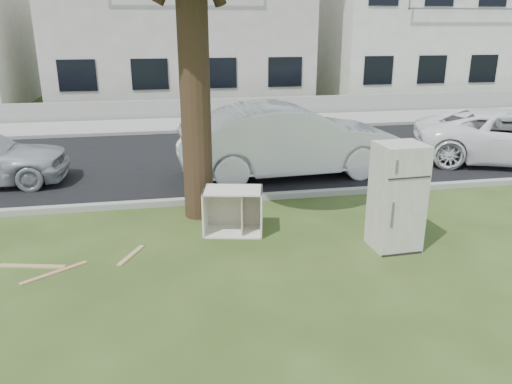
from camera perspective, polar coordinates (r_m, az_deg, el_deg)
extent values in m
plane|color=#2D3F16|center=(7.95, -2.51, -7.02)|extent=(120.00, 120.00, 0.00)
cube|color=black|center=(13.59, -6.18, 3.80)|extent=(120.00, 7.00, 0.01)
cube|color=gray|center=(10.20, -4.50, -1.17)|extent=(120.00, 0.18, 0.12)
cube|color=gray|center=(17.04, -7.20, 6.75)|extent=(120.00, 0.18, 0.12)
cube|color=gray|center=(18.46, -7.50, 7.65)|extent=(120.00, 2.80, 0.01)
cube|color=gray|center=(19.98, -7.84, 9.46)|extent=(120.00, 0.15, 0.70)
cylinder|color=black|center=(8.97, -7.06, 13.09)|extent=(0.54, 0.54, 5.20)
cube|color=beige|center=(24.63, -8.87, 18.69)|extent=(11.00, 8.00, 7.20)
cube|color=white|center=(27.83, 17.97, 17.38)|extent=(10.00, 8.00, 6.60)
cube|color=silver|center=(8.17, 15.81, -0.54)|extent=(0.74, 0.69, 1.72)
cube|color=beige|center=(8.60, -2.62, -2.17)|extent=(1.11, 0.82, 0.78)
cube|color=#AC8453|center=(7.91, -22.03, -8.54)|extent=(0.87, 0.62, 0.02)
cube|color=tan|center=(8.23, -24.21, -7.75)|extent=(1.00, 0.33, 0.02)
cube|color=tan|center=(8.10, -14.09, -7.02)|extent=(0.40, 0.69, 0.02)
imported|color=white|center=(11.86, 3.82, 5.92)|extent=(5.28, 2.15, 1.71)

